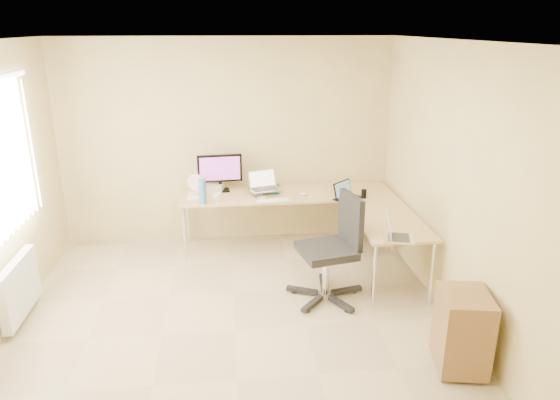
{
  "coord_description": "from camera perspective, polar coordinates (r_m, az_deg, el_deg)",
  "views": [
    {
      "loc": [
        -0.02,
        -4.16,
        2.72
      ],
      "look_at": [
        0.55,
        1.1,
        0.9
      ],
      "focal_mm": 32.64,
      "sensor_mm": 36.0,
      "label": 1
    }
  ],
  "objects": [
    {
      "name": "desk_main",
      "position": [
        6.49,
        0.82,
        -2.27
      ],
      "size": [
        2.65,
        0.7,
        0.73
      ],
      "primitive_type": "cube",
      "color": "tan",
      "rests_on": "ground"
    },
    {
      "name": "desk_fan",
      "position": [
        6.3,
        -9.38,
        1.58
      ],
      "size": [
        0.26,
        0.26,
        0.26
      ],
      "primitive_type": "cylinder",
      "rotation": [
        0.0,
        0.0,
        -0.34
      ],
      "color": "white",
      "rests_on": "desk_main"
    },
    {
      "name": "black_cup",
      "position": [
        6.25,
        9.38,
        0.69
      ],
      "size": [
        0.08,
        0.08,
        0.11
      ],
      "primitive_type": "cylinder",
      "rotation": [
        0.0,
        0.0,
        -0.39
      ],
      "color": "black",
      "rests_on": "desk_main"
    },
    {
      "name": "wall_right",
      "position": [
        4.88,
        19.9,
        0.9
      ],
      "size": [
        0.0,
        4.5,
        4.5
      ],
      "primitive_type": "plane",
      "rotation": [
        1.57,
        0.0,
        -1.57
      ],
      "color": "#DBC576",
      "rests_on": "ground"
    },
    {
      "name": "keyboard",
      "position": [
        6.07,
        -0.81,
        -0.07
      ],
      "size": [
        0.39,
        0.15,
        0.02
      ],
      "primitive_type": "cube",
      "rotation": [
        0.0,
        0.0,
        0.12
      ],
      "color": "white",
      "rests_on": "desk_main"
    },
    {
      "name": "wall_front",
      "position": [
        2.38,
        -4.72,
        -17.79
      ],
      "size": [
        4.5,
        0.0,
        4.5
      ],
      "primitive_type": "plane",
      "rotation": [
        -1.57,
        0.0,
        0.0
      ],
      "color": "#DBC576",
      "rests_on": "ground"
    },
    {
      "name": "wall_back",
      "position": [
        6.56,
        -5.9,
        6.4
      ],
      "size": [
        4.5,
        0.0,
        4.5
      ],
      "primitive_type": "plane",
      "rotation": [
        1.57,
        0.0,
        0.0
      ],
      "color": "#DBC576",
      "rests_on": "ground"
    },
    {
      "name": "laptop_center",
      "position": [
        6.29,
        -1.74,
        2.15
      ],
      "size": [
        0.43,
        0.37,
        0.24
      ],
      "primitive_type": "cube",
      "rotation": [
        0.0,
        0.0,
        0.28
      ],
      "color": "silver",
      "rests_on": "desk_main"
    },
    {
      "name": "laptop_black",
      "position": [
        6.18,
        7.62,
        1.07
      ],
      "size": [
        0.41,
        0.4,
        0.21
      ],
      "primitive_type": "cube",
      "rotation": [
        0.0,
        0.0,
        0.74
      ],
      "color": "black",
      "rests_on": "desk_main"
    },
    {
      "name": "office_chair",
      "position": [
        5.25,
        5.2,
        -6.1
      ],
      "size": [
        0.81,
        0.81,
        1.13
      ],
      "primitive_type": "cube",
      "rotation": [
        0.0,
        0.0,
        0.21
      ],
      "color": "black",
      "rests_on": "ground"
    },
    {
      "name": "mug",
      "position": [
        6.09,
        -7.15,
        0.28
      ],
      "size": [
        0.11,
        0.11,
        0.1
      ],
      "primitive_type": "imported",
      "rotation": [
        0.0,
        0.0,
        0.0
      ],
      "color": "white",
      "rests_on": "desk_main"
    },
    {
      "name": "radiator",
      "position": [
        5.52,
        -27.17,
        -8.73
      ],
      "size": [
        0.09,
        0.8,
        0.55
      ],
      "primitive_type": "cube",
      "color": "white",
      "rests_on": "ground"
    },
    {
      "name": "ceiling",
      "position": [
        4.16,
        -6.2,
        17.24
      ],
      "size": [
        4.5,
        4.5,
        0.0
      ],
      "primitive_type": "plane",
      "rotation": [
        3.14,
        0.0,
        0.0
      ],
      "color": "white",
      "rests_on": "ground"
    },
    {
      "name": "desk_return",
      "position": [
        5.79,
        11.71,
        -5.41
      ],
      "size": [
        0.7,
        1.3,
        0.73
      ],
      "primitive_type": "cube",
      "color": "tan",
      "rests_on": "ground"
    },
    {
      "name": "monitor",
      "position": [
        6.43,
        -6.74,
        3.04
      ],
      "size": [
        0.57,
        0.22,
        0.47
      ],
      "primitive_type": "cube",
      "rotation": [
        0.0,
        0.0,
        0.08
      ],
      "color": "black",
      "rests_on": "desk_main"
    },
    {
      "name": "mouse",
      "position": [
        6.28,
        2.66,
        0.69
      ],
      "size": [
        0.11,
        0.07,
        0.04
      ],
      "primitive_type": "ellipsoid",
      "rotation": [
        0.0,
        0.0,
        0.02
      ],
      "color": "silver",
      "rests_on": "desk_main"
    },
    {
      "name": "book_stack",
      "position": [
        6.46,
        -1.01,
        1.27
      ],
      "size": [
        0.24,
        0.31,
        0.05
      ],
      "primitive_type": "cube",
      "rotation": [
        0.0,
        0.0,
        -0.11
      ],
      "color": "#135454",
      "rests_on": "desk_main"
    },
    {
      "name": "laptop_return",
      "position": [
        5.11,
        13.24,
        -3.08
      ],
      "size": [
        0.41,
        0.36,
        0.23
      ],
      "primitive_type": "cube",
      "rotation": [
        0.0,
        0.0,
        1.29
      ],
      "color": "silver",
      "rests_on": "desk_return"
    },
    {
      "name": "papers",
      "position": [
        6.36,
        -9.31,
        0.53
      ],
      "size": [
        0.23,
        0.32,
        0.01
      ],
      "primitive_type": "cube",
      "rotation": [
        0.0,
        0.0,
        -0.01
      ],
      "color": "white",
      "rests_on": "desk_main"
    },
    {
      "name": "white_box",
      "position": [
        6.49,
        -7.51,
        1.39
      ],
      "size": [
        0.28,
        0.23,
        0.09
      ],
      "primitive_type": "cube",
      "rotation": [
        0.0,
        0.0,
        -0.22
      ],
      "color": "beige",
      "rests_on": "desk_main"
    },
    {
      "name": "cd_stack",
      "position": [
        6.15,
        -2.14,
        0.27
      ],
      "size": [
        0.14,
        0.14,
        0.03
      ],
      "primitive_type": "cylinder",
      "rotation": [
        0.0,
        0.0,
        -0.04
      ],
      "color": "#B2B2D2",
      "rests_on": "desk_main"
    },
    {
      "name": "cabinet",
      "position": [
        4.54,
        19.75,
        -13.57
      ],
      "size": [
        0.46,
        0.53,
        0.66
      ],
      "primitive_type": "cube",
      "rotation": [
        0.0,
        0.0,
        -0.18
      ],
      "color": "brown",
      "rests_on": "ground"
    },
    {
      "name": "water_bottle",
      "position": [
        6.0,
        -8.67,
        0.94
      ],
      "size": [
        0.09,
        0.09,
        0.3
      ],
      "primitive_type": "cylinder",
      "rotation": [
        0.0,
        0.0,
        0.03
      ],
      "color": "#407DBA",
      "rests_on": "desk_main"
    },
    {
      "name": "floor",
      "position": [
        4.97,
        -5.11,
        -14.29
      ],
      "size": [
        4.5,
        4.5,
        0.0
      ],
      "primitive_type": "plane",
      "color": "tan",
      "rests_on": "ground"
    }
  ]
}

